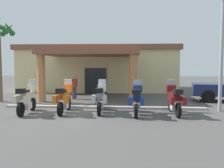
{
  "coord_description": "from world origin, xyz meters",
  "views": [
    {
      "loc": [
        2.96,
        -11.84,
        2.35
      ],
      "look_at": [
        1.79,
        2.54,
        1.2
      ],
      "focal_mm": 38.2,
      "sensor_mm": 36.0,
      "label": 1
    }
  ],
  "objects_px": {
    "pedestrian": "(74,85)",
    "motorcycle_blue": "(137,100)",
    "motorcycle_cream": "(27,99)",
    "motorcycle_orange": "(64,99)",
    "motel_building": "(100,68)",
    "motorcycle_silver": "(101,99)",
    "roadside_sign": "(223,18)",
    "motorcycle_maroon": "(174,100)"
  },
  "relations": [
    {
      "from": "motorcycle_blue",
      "to": "pedestrian",
      "type": "relative_size",
      "value": 1.34
    },
    {
      "from": "motorcycle_orange",
      "to": "roadside_sign",
      "type": "distance_m",
      "value": 8.79
    },
    {
      "from": "motorcycle_blue",
      "to": "motorcycle_maroon",
      "type": "height_order",
      "value": "same"
    },
    {
      "from": "motorcycle_silver",
      "to": "motorcycle_maroon",
      "type": "distance_m",
      "value": 3.56
    },
    {
      "from": "motorcycle_orange",
      "to": "motorcycle_maroon",
      "type": "height_order",
      "value": "same"
    },
    {
      "from": "motel_building",
      "to": "pedestrian",
      "type": "xyz_separation_m",
      "value": [
        -0.87,
        -6.73,
        -1.13
      ]
    },
    {
      "from": "motorcycle_cream",
      "to": "motel_building",
      "type": "bearing_deg",
      "value": -13.22
    },
    {
      "from": "motorcycle_silver",
      "to": "motorcycle_cream",
      "type": "bearing_deg",
      "value": 96.12
    },
    {
      "from": "motorcycle_orange",
      "to": "motorcycle_blue",
      "type": "bearing_deg",
      "value": -94.63
    },
    {
      "from": "motorcycle_silver",
      "to": "pedestrian",
      "type": "xyz_separation_m",
      "value": [
        -2.44,
        4.56,
        0.25
      ]
    },
    {
      "from": "motorcycle_orange",
      "to": "motorcycle_maroon",
      "type": "relative_size",
      "value": 1.0
    },
    {
      "from": "motorcycle_cream",
      "to": "motorcycle_orange",
      "type": "height_order",
      "value": "same"
    },
    {
      "from": "motorcycle_silver",
      "to": "motorcycle_orange",
      "type": "bearing_deg",
      "value": 94.57
    },
    {
      "from": "motorcycle_cream",
      "to": "roadside_sign",
      "type": "bearing_deg",
      "value": -85.65
    },
    {
      "from": "motel_building",
      "to": "motorcycle_maroon",
      "type": "relative_size",
      "value": 6.52
    },
    {
      "from": "motorcycle_silver",
      "to": "motorcycle_maroon",
      "type": "relative_size",
      "value": 1.0
    },
    {
      "from": "motorcycle_blue",
      "to": "motorcycle_maroon",
      "type": "relative_size",
      "value": 1.0
    },
    {
      "from": "motorcycle_silver",
      "to": "motorcycle_maroon",
      "type": "bearing_deg",
      "value": -94.08
    },
    {
      "from": "motorcycle_blue",
      "to": "motorcycle_cream",
      "type": "bearing_deg",
      "value": 94.85
    },
    {
      "from": "motorcycle_cream",
      "to": "motorcycle_maroon",
      "type": "xyz_separation_m",
      "value": [
        7.11,
        0.35,
        0.0
      ]
    },
    {
      "from": "motorcycle_silver",
      "to": "roadside_sign",
      "type": "bearing_deg",
      "value": -83.74
    },
    {
      "from": "motorcycle_maroon",
      "to": "roadside_sign",
      "type": "xyz_separation_m",
      "value": [
        2.44,
        0.99,
        3.97
      ]
    },
    {
      "from": "motel_building",
      "to": "motorcycle_silver",
      "type": "distance_m",
      "value": 11.49
    },
    {
      "from": "motorcycle_silver",
      "to": "motel_building",
      "type": "bearing_deg",
      "value": 6.12
    },
    {
      "from": "motel_building",
      "to": "motorcycle_orange",
      "type": "xyz_separation_m",
      "value": [
        -0.22,
        -11.49,
        -1.38
      ]
    },
    {
      "from": "motorcycle_orange",
      "to": "motel_building",
      "type": "bearing_deg",
      "value": -2.53
    },
    {
      "from": "motorcycle_cream",
      "to": "motorcycle_silver",
      "type": "relative_size",
      "value": 1.0
    },
    {
      "from": "motorcycle_cream",
      "to": "pedestrian",
      "type": "bearing_deg",
      "value": -16.1
    },
    {
      "from": "motorcycle_cream",
      "to": "roadside_sign",
      "type": "distance_m",
      "value": 10.43
    },
    {
      "from": "pedestrian",
      "to": "motorcycle_blue",
      "type": "bearing_deg",
      "value": -10.94
    },
    {
      "from": "motorcycle_maroon",
      "to": "motorcycle_cream",
      "type": "bearing_deg",
      "value": 89.86
    },
    {
      "from": "motel_building",
      "to": "pedestrian",
      "type": "distance_m",
      "value": 6.88
    },
    {
      "from": "motorcycle_cream",
      "to": "motorcycle_maroon",
      "type": "distance_m",
      "value": 7.12
    },
    {
      "from": "motel_building",
      "to": "motorcycle_orange",
      "type": "distance_m",
      "value": 11.58
    },
    {
      "from": "motel_building",
      "to": "motorcycle_orange",
      "type": "bearing_deg",
      "value": -92.91
    },
    {
      "from": "motel_building",
      "to": "motorcycle_blue",
      "type": "xyz_separation_m",
      "value": [
        3.34,
        -11.69,
        -1.38
      ]
    },
    {
      "from": "motorcycle_cream",
      "to": "motorcycle_silver",
      "type": "xyz_separation_m",
      "value": [
        3.56,
        0.49,
        0.0
      ]
    },
    {
      "from": "motel_building",
      "to": "motorcycle_blue",
      "type": "bearing_deg",
      "value": -75.89
    },
    {
      "from": "motorcycle_blue",
      "to": "motorcycle_orange",
      "type": "bearing_deg",
      "value": 90.62
    },
    {
      "from": "motorcycle_orange",
      "to": "roadside_sign",
      "type": "height_order",
      "value": "roadside_sign"
    },
    {
      "from": "motorcycle_cream",
      "to": "motorcycle_orange",
      "type": "distance_m",
      "value": 1.8
    },
    {
      "from": "motorcycle_orange",
      "to": "motorcycle_silver",
      "type": "distance_m",
      "value": 1.79
    }
  ]
}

